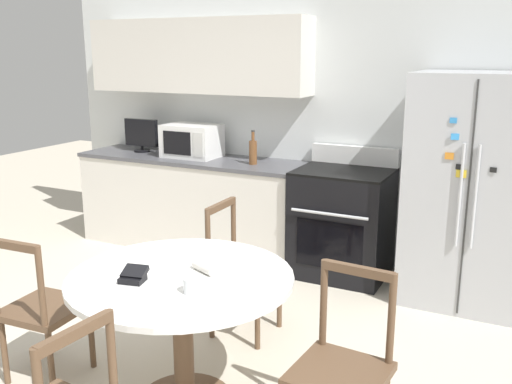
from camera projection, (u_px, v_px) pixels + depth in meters
back_wall at (279, 100)px, 5.23m from camera, size 5.20×0.44×2.60m
kitchen_counter at (192, 202)px, 5.55m from camera, size 2.27×0.64×0.90m
refrigerator at (473, 190)px, 4.27m from camera, size 0.94×0.78×1.74m
oven_range at (342, 222)px, 4.86m from camera, size 0.78×0.68×1.08m
microwave at (192, 141)px, 5.42m from camera, size 0.52×0.37×0.31m
countertop_tv at (141, 134)px, 5.69m from camera, size 0.37×0.16×0.33m
counter_bottle at (253, 151)px, 5.07m from camera, size 0.07×0.07×0.31m
dining_table at (182, 301)px, 3.00m from camera, size 1.18×1.18×0.76m
dining_chair_left at (42, 310)px, 3.29m from camera, size 0.45×0.45×0.90m
dining_chair_far at (242, 272)px, 3.85m from camera, size 0.42×0.42×0.90m
dining_chair_right at (342, 370)px, 2.67m from camera, size 0.45×0.45×0.90m
candle_glass at (192, 286)px, 2.74m from camera, size 0.09×0.09×0.08m
folded_napkin at (204, 267)px, 2.99m from camera, size 0.17×0.11×0.05m
wallet at (134, 276)px, 2.88m from camera, size 0.14×0.15×0.07m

